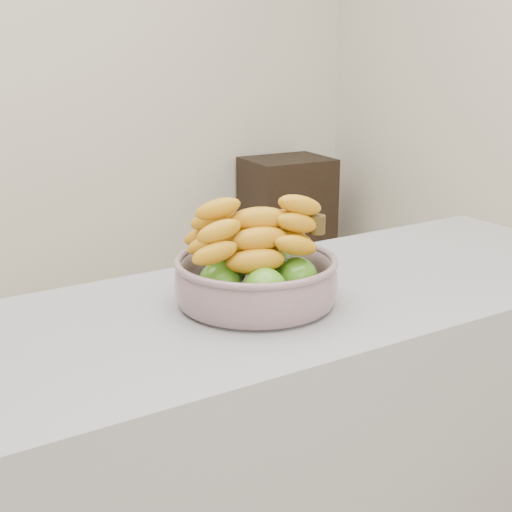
{
  "coord_description": "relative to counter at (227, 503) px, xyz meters",
  "views": [
    {
      "loc": [
        -0.64,
        -1.36,
        1.42
      ],
      "look_at": [
        0.07,
        -0.21,
        1.0
      ],
      "focal_mm": 50.0,
      "sensor_mm": 36.0,
      "label": 1
    }
  ],
  "objects": [
    {
      "name": "counter",
      "position": [
        0.0,
        0.0,
        0.0
      ],
      "size": [
        2.0,
        0.6,
        0.9
      ],
      "primitive_type": "cube",
      "color": "#96969E",
      "rests_on": "ground"
    },
    {
      "name": "cabinet",
      "position": [
        1.51,
        1.99,
        -0.05
      ],
      "size": [
        0.46,
        0.38,
        0.8
      ],
      "primitive_type": "cube",
      "rotation": [
        0.0,
        0.0,
        -0.06
      ],
      "color": "black",
      "rests_on": "ground"
    },
    {
      "name": "fruit_bowl",
      "position": [
        0.07,
        0.0,
        0.51
      ],
      "size": [
        0.33,
        0.33,
        0.2
      ],
      "rotation": [
        0.0,
        0.0,
        -0.35
      ],
      "color": "#8897A4",
      "rests_on": "counter"
    }
  ]
}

